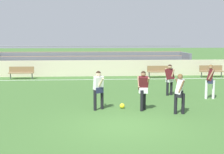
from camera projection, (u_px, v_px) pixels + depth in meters
ground_plane at (124, 126)px, 10.55m from camera, size 160.00×160.00×0.00m
field_line_sideline at (106, 79)px, 22.25m from camera, size 44.00×0.12×0.01m
sideline_wall at (105, 68)px, 24.13m from camera, size 48.00×0.16×1.25m
bleacher_stand at (91, 62)px, 26.50m from camera, size 16.71×3.34×2.30m
bench_near_wall_gap at (159, 70)px, 23.21m from camera, size 1.80×0.40×0.90m
bench_near_bin at (211, 70)px, 23.50m from camera, size 1.80×0.40×0.90m
bench_far_right at (21, 72)px, 22.49m from camera, size 1.80×0.40×0.90m
player_white_overlapping at (98, 87)px, 12.77m from camera, size 0.47×0.76×1.65m
player_dark_dropping_back at (143, 87)px, 12.64m from camera, size 0.45×0.53×1.66m
player_dark_challenging at (210, 78)px, 15.07m from camera, size 0.48×0.58×1.71m
player_white_trailing_run at (180, 90)px, 12.06m from camera, size 0.46×0.59×1.61m
player_dark_pressing_high at (170, 77)px, 16.02m from camera, size 0.52×0.56×1.63m
soccer_ball at (122, 106)px, 13.12m from camera, size 0.22×0.22×0.22m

